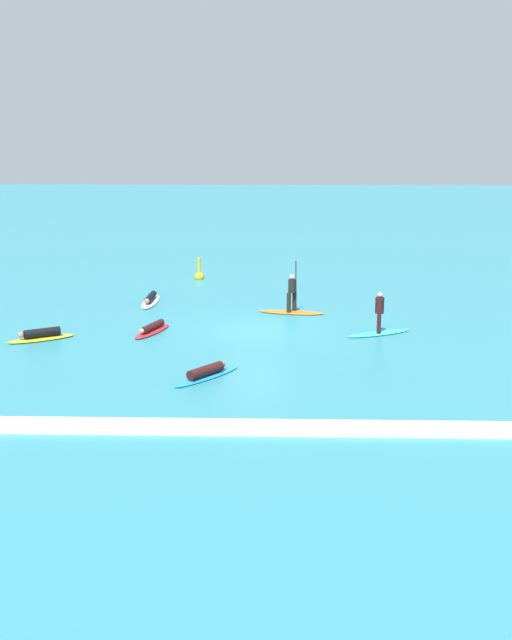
% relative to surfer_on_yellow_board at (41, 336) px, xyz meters
% --- Properties ---
extents(ground_plane, '(120.00, 120.00, 0.00)m').
position_rel_surfer_on_yellow_board_xyz_m(ground_plane, '(8.45, 1.39, -0.17)').
color(ground_plane, teal).
rests_on(ground_plane, ground).
extents(surfer_on_yellow_board, '(2.62, 1.83, 0.47)m').
position_rel_surfer_on_yellow_board_xyz_m(surfer_on_yellow_board, '(0.00, 0.00, 0.00)').
color(surfer_on_yellow_board, yellow).
rests_on(surfer_on_yellow_board, ground_plane).
extents(surfer_on_red_board, '(1.52, 2.49, 0.39)m').
position_rel_surfer_on_yellow_board_xyz_m(surfer_on_red_board, '(4.22, 1.20, -0.04)').
color(surfer_on_red_board, red).
rests_on(surfer_on_red_board, ground_plane).
extents(surfer_on_orange_board, '(2.93, 1.13, 2.36)m').
position_rel_surfer_on_yellow_board_xyz_m(surfer_on_orange_board, '(9.95, 4.48, 0.28)').
color(surfer_on_orange_board, orange).
rests_on(surfer_on_orange_board, ground_plane).
extents(surfer_on_teal_board, '(2.84, 1.75, 1.73)m').
position_rel_surfer_on_yellow_board_xyz_m(surfer_on_teal_board, '(13.41, 1.19, 0.34)').
color(surfer_on_teal_board, '#33C6CC').
rests_on(surfer_on_teal_board, ground_plane).
extents(surfer_on_blue_board, '(2.38, 2.64, 0.43)m').
position_rel_surfer_on_yellow_board_xyz_m(surfer_on_blue_board, '(6.91, -4.34, -0.01)').
color(surfer_on_blue_board, '#1E8CD1').
rests_on(surfer_on_blue_board, ground_plane).
extents(surfer_on_white_board, '(0.78, 2.85, 0.40)m').
position_rel_surfer_on_yellow_board_xyz_m(surfer_on_white_board, '(3.39, 6.24, -0.03)').
color(surfer_on_white_board, white).
rests_on(surfer_on_white_board, ground_plane).
extents(marker_buoy, '(0.49, 0.49, 1.26)m').
position_rel_surfer_on_yellow_board_xyz_m(marker_buoy, '(5.19, 11.49, 0.03)').
color(marker_buoy, yellow).
rests_on(marker_buoy, ground_plane).
extents(wave_crest, '(15.65, 0.90, 0.18)m').
position_rel_surfer_on_yellow_board_xyz_m(wave_crest, '(8.45, -8.92, -0.08)').
color(wave_crest, white).
rests_on(wave_crest, ground_plane).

